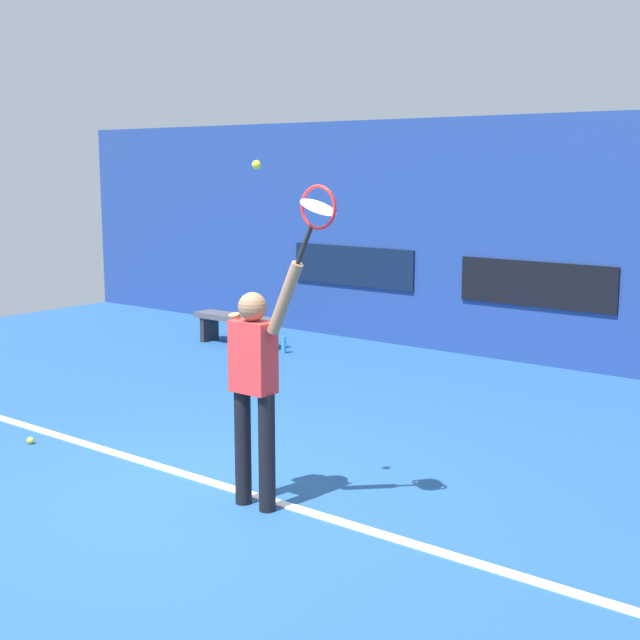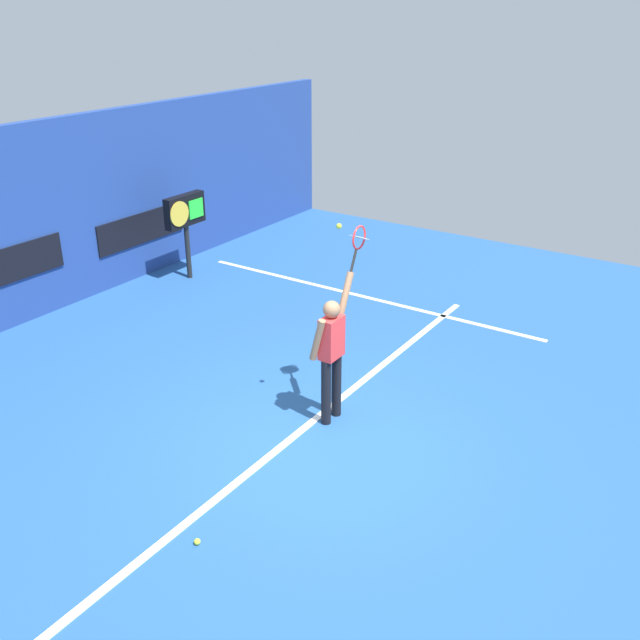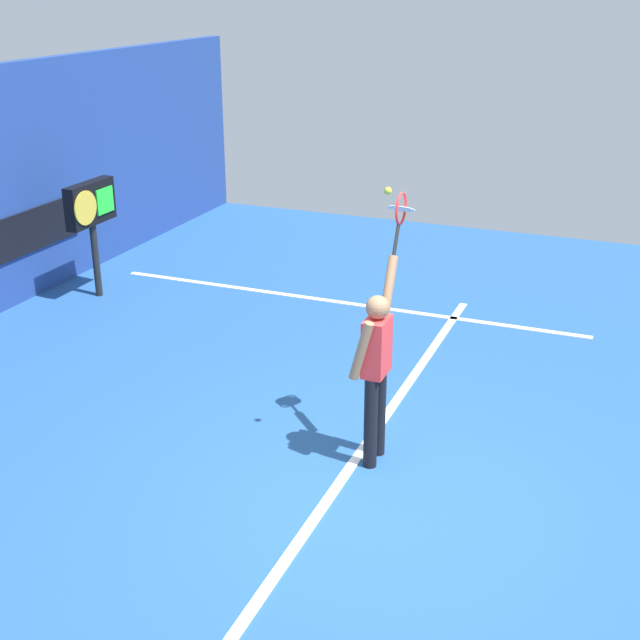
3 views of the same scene
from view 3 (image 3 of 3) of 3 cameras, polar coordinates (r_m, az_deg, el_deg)
The scene contains 8 objects.
ground_plane at distance 7.99m, azimuth 3.64°, elevation -11.19°, with size 18.00×18.00×0.00m, color #23518C.
sponsor_banner_starboard at distance 12.94m, azimuth -18.80°, elevation 5.57°, with size 2.20×0.03×0.60m, color black.
court_baseline at distance 8.08m, azimuth 1.35°, elevation -10.68°, with size 10.00×0.10×0.01m, color white.
court_sideline at distance 12.31m, azimuth 1.32°, elevation 1.18°, with size 0.10×7.00×0.01m, color white.
tennis_player at distance 7.98m, azimuth 3.74°, elevation -2.96°, with size 0.73×0.31×1.96m.
tennis_racket at distance 8.09m, azimuth 5.37°, elevation 7.13°, with size 0.42×0.27×0.62m.
tennis_ball at distance 7.51m, azimuth 4.53°, elevation 8.54°, with size 0.07×0.07×0.07m, color #CCE033.
scoreboard_clock at distance 12.62m, azimuth -14.97°, elevation 7.16°, with size 0.96×0.20×1.68m.
Camera 3 is at (-6.39, -2.03, 4.35)m, focal length 48.22 mm.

